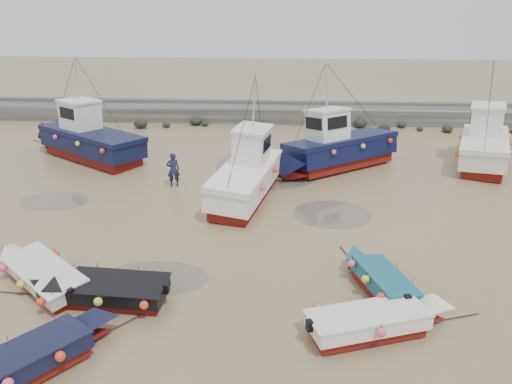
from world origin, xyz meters
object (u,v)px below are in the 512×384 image
(dinghy_3, at_px, (379,319))
(cabin_boat_0, at_px, (85,138))
(dinghy_1, at_px, (36,354))
(dinghy_4, at_px, (99,287))
(dinghy_0, at_px, (41,271))
(person, at_px, (174,186))
(cabin_boat_1, at_px, (248,172))
(dinghy_2, at_px, (377,275))
(cabin_boat_2, at_px, (334,148))
(cabin_boat_3, at_px, (486,142))

(dinghy_3, distance_m, cabin_boat_0, 22.89)
(dinghy_1, height_order, dinghy_4, same)
(dinghy_0, distance_m, dinghy_4, 2.68)
(person, bearing_deg, dinghy_0, 57.19)
(cabin_boat_0, bearing_deg, cabin_boat_1, -84.56)
(dinghy_0, bearing_deg, person, 24.48)
(dinghy_2, distance_m, dinghy_3, 2.58)
(dinghy_1, height_order, dinghy_3, same)
(dinghy_3, bearing_deg, dinghy_4, -115.72)
(dinghy_3, xyz_separation_m, cabin_boat_1, (-4.93, 10.93, 0.81))
(cabin_boat_2, bearing_deg, cabin_boat_1, 97.98)
(cabin_boat_2, bearing_deg, dinghy_2, 147.54)
(dinghy_4, relative_size, cabin_boat_2, 0.71)
(cabin_boat_2, xyz_separation_m, cabin_boat_3, (9.34, 1.54, 0.04))
(dinghy_2, xyz_separation_m, cabin_boat_1, (-5.30, 8.38, 0.79))
(dinghy_4, bearing_deg, dinghy_1, 173.71)
(dinghy_2, distance_m, cabin_boat_1, 9.94)
(dinghy_4, bearing_deg, person, 2.16)
(dinghy_3, height_order, cabin_boat_0, cabin_boat_0)
(cabin_boat_2, bearing_deg, person, 75.33)
(dinghy_0, xyz_separation_m, dinghy_1, (1.89, -4.40, 0.01))
(dinghy_0, bearing_deg, dinghy_3, -60.11)
(cabin_boat_0, relative_size, cabin_boat_2, 1.06)
(dinghy_4, bearing_deg, cabin_boat_1, -20.94)
(dinghy_0, distance_m, cabin_boat_2, 17.68)
(person, bearing_deg, dinghy_2, 117.83)
(dinghy_2, bearing_deg, dinghy_3, -116.98)
(dinghy_4, height_order, person, dinghy_4)
(dinghy_4, distance_m, cabin_boat_3, 24.34)
(cabin_boat_0, height_order, cabin_boat_2, same)
(dinghy_2, relative_size, person, 2.57)
(person, bearing_deg, dinghy_1, 69.39)
(cabin_boat_2, relative_size, person, 4.73)
(cabin_boat_1, bearing_deg, dinghy_0, -116.55)
(cabin_boat_1, distance_m, person, 4.52)
(dinghy_0, xyz_separation_m, dinghy_2, (12.28, 0.34, 0.03))
(cabin_boat_1, xyz_separation_m, person, (-4.15, 1.18, -1.36))
(cabin_boat_1, height_order, cabin_boat_3, same)
(dinghy_3, distance_m, cabin_boat_3, 19.27)
(dinghy_2, bearing_deg, person, 116.13)
(dinghy_2, bearing_deg, dinghy_4, 169.04)
(dinghy_4, distance_m, cabin_boat_1, 10.70)
(dinghy_0, bearing_deg, dinghy_1, -116.30)
(dinghy_0, xyz_separation_m, cabin_boat_1, (6.97, 8.72, 0.81))
(dinghy_2, height_order, cabin_boat_2, cabin_boat_2)
(cabin_boat_3, distance_m, person, 18.98)
(cabin_boat_0, bearing_deg, dinghy_0, -131.83)
(cabin_boat_3, bearing_deg, person, -144.80)
(dinghy_4, height_order, cabin_boat_2, cabin_boat_2)
(dinghy_4, height_order, cabin_boat_1, cabin_boat_1)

